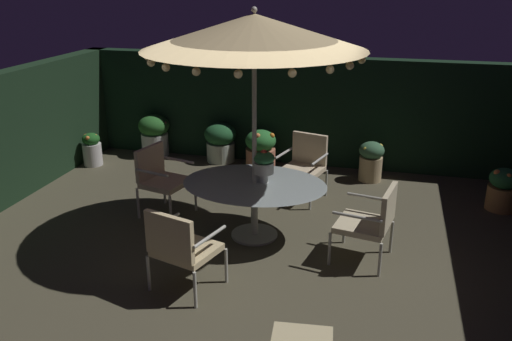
# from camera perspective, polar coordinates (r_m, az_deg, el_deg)

# --- Properties ---
(ground_plane) EXTENTS (8.01, 6.92, 0.02)m
(ground_plane) POSITION_cam_1_polar(r_m,az_deg,el_deg) (6.78, -0.74, -8.04)
(ground_plane) COLOR #4B4533
(hedge_backdrop_rear) EXTENTS (8.01, 0.30, 1.90)m
(hedge_backdrop_rear) POSITION_cam_1_polar(r_m,az_deg,el_deg) (9.47, 4.49, 6.45)
(hedge_backdrop_rear) COLOR black
(hedge_backdrop_rear) RESTS_ON ground_plane
(patio_dining_table) EXTENTS (1.84, 1.42, 0.74)m
(patio_dining_table) POSITION_cam_1_polar(r_m,az_deg,el_deg) (6.73, -0.14, -2.26)
(patio_dining_table) COLOR #B7B6AA
(patio_dining_table) RESTS_ON ground_plane
(patio_umbrella) EXTENTS (2.62, 2.62, 2.87)m
(patio_umbrella) POSITION_cam_1_polar(r_m,az_deg,el_deg) (6.25, -0.16, 14.61)
(patio_umbrella) COLOR #B4B1A4
(patio_umbrella) RESTS_ON ground_plane
(centerpiece_planter) EXTENTS (0.27, 0.27, 0.43)m
(centerpiece_planter) POSITION_cam_1_polar(r_m,az_deg,el_deg) (6.61, 0.84, 0.81)
(centerpiece_planter) COLOR beige
(centerpiece_planter) RESTS_ON patio_dining_table
(patio_chair_north) EXTENTS (0.73, 0.74, 0.94)m
(patio_chair_north) POSITION_cam_1_polar(r_m,az_deg,el_deg) (6.33, 12.31, -5.11)
(patio_chair_north) COLOR #B3B2A4
(patio_chair_north) RESTS_ON ground_plane
(patio_chair_northeast) EXTENTS (0.75, 0.76, 0.96)m
(patio_chair_northeast) POSITION_cam_1_polar(r_m,az_deg,el_deg) (8.02, 5.21, 0.83)
(patio_chair_northeast) COLOR #B3B5AC
(patio_chair_northeast) RESTS_ON ground_plane
(patio_chair_east) EXTENTS (0.72, 0.74, 0.97)m
(patio_chair_east) POSITION_cam_1_polar(r_m,az_deg,el_deg) (7.53, -10.24, -0.51)
(patio_chair_east) COLOR #B9B1A8
(patio_chair_east) RESTS_ON ground_plane
(patio_chair_southeast) EXTENTS (0.79, 0.75, 0.96)m
(patio_chair_southeast) POSITION_cam_1_polar(r_m,az_deg,el_deg) (5.66, -8.12, -7.94)
(patio_chair_southeast) COLOR #B7B7AB
(patio_chair_southeast) RESTS_ON ground_plane
(potted_plant_back_right) EXTENTS (0.33, 0.33, 0.59)m
(potted_plant_back_right) POSITION_cam_1_polar(r_m,az_deg,el_deg) (9.85, -17.18, 2.20)
(potted_plant_back_right) COLOR silver
(potted_plant_back_right) RESTS_ON ground_plane
(potted_plant_left_near) EXTENTS (0.57, 0.57, 0.77)m
(potted_plant_left_near) POSITION_cam_1_polar(r_m,az_deg,el_deg) (10.10, -10.83, 3.92)
(potted_plant_left_near) COLOR silver
(potted_plant_left_near) RESTS_ON ground_plane
(potted_plant_right_near) EXTENTS (0.41, 0.41, 0.66)m
(potted_plant_right_near) POSITION_cam_1_polar(r_m,az_deg,el_deg) (8.90, 12.23, 1.10)
(potted_plant_right_near) COLOR tan
(potted_plant_right_near) RESTS_ON ground_plane
(potted_plant_right_far) EXTENTS (0.58, 0.58, 0.71)m
(potted_plant_right_far) POSITION_cam_1_polar(r_m,az_deg,el_deg) (9.63, -3.83, 3.18)
(potted_plant_right_far) COLOR beige
(potted_plant_right_far) RESTS_ON ground_plane
(potted_plant_back_left) EXTENTS (0.42, 0.42, 0.62)m
(potted_plant_back_left) POSITION_cam_1_polar(r_m,az_deg,el_deg) (8.40, 24.96, -1.81)
(potted_plant_back_left) COLOR #A36D3E
(potted_plant_back_left) RESTS_ON ground_plane
(potted_plant_left_far) EXTENTS (0.53, 0.53, 0.70)m
(potted_plant_left_far) POSITION_cam_1_polar(r_m,az_deg,el_deg) (9.20, 0.50, 2.28)
(potted_plant_left_far) COLOR #B1684D
(potted_plant_left_far) RESTS_ON ground_plane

